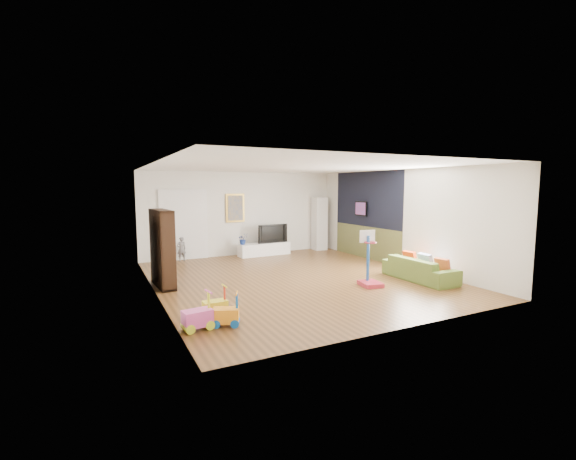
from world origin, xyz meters
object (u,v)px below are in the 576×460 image
sofa (420,269)px  basketball_hoop (371,259)px  media_console (264,249)px  bookshelf (162,248)px

sofa → basketball_hoop: bearing=87.1°
media_console → basketball_hoop: (0.59, -4.70, 0.43)m
media_console → bookshelf: (-3.59, -2.62, 0.66)m
media_console → sofa: (2.00, -4.78, 0.07)m
media_console → sofa: bearing=-70.7°
media_console → bookshelf: bearing=-147.2°
bookshelf → sofa: bookshelf is taller
bookshelf → media_console: bearing=32.3°
bookshelf → sofa: 6.02m
bookshelf → sofa: size_ratio=0.92×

